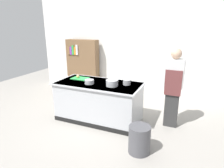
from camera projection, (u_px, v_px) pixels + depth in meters
ground_plane at (99, 119)px, 4.75m from camera, size 10.00×10.00×0.00m
back_wall at (129, 47)px, 6.16m from camera, size 6.40×0.12×3.00m
counter_island at (99, 101)px, 4.61m from camera, size 1.98×0.98×0.90m
cutting_board at (80, 78)px, 4.83m from camera, size 0.40×0.28×0.02m
onion at (78, 76)px, 4.81m from camera, size 0.08×0.08×0.08m
stock_pot at (112, 83)px, 4.25m from camera, size 0.32×0.26×0.14m
sauce_pan at (127, 82)px, 4.34m from camera, size 0.24×0.17×0.11m
mixing_bowl at (89, 82)px, 4.42m from camera, size 0.21×0.21×0.09m
trash_bin at (139, 139)px, 3.45m from camera, size 0.38×0.38×0.50m
person_chef at (173, 86)px, 4.19m from camera, size 0.38×0.25×1.72m
bookshelf at (83, 65)px, 6.65m from camera, size 1.10×0.31×1.70m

